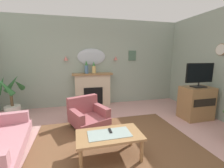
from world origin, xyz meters
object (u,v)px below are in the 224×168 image
at_px(mantel_vase_right, 86,68).
at_px(wall_sconce_left, 66,58).
at_px(mantel_vase_left, 94,68).
at_px(tv_cabinet, 196,103).
at_px(coffee_table, 109,137).
at_px(wall_clock, 221,50).
at_px(potted_plant_corner_palm, 11,99).
at_px(wall_mirror, 92,57).
at_px(armchair_in_corner, 87,114).
at_px(framed_picture, 132,56).
at_px(fireplace, 93,90).
at_px(wall_sconce_right, 116,58).
at_px(tv_remote, 110,131).
at_px(tv_flatscreen, 200,75).

xyz_separation_m(mantel_vase_right, wall_sconce_left, (-0.65, 0.12, 0.31)).
relative_size(mantel_vase_left, tv_cabinet, 0.45).
bearing_deg(coffee_table, wall_clock, 16.32).
bearing_deg(potted_plant_corner_palm, wall_mirror, 15.92).
distance_m(armchair_in_corner, potted_plant_corner_palm, 2.25).
bearing_deg(wall_sconce_left, framed_picture, 1.46).
height_order(wall_mirror, armchair_in_corner, wall_mirror).
bearing_deg(mantel_vase_right, fireplace, 8.06).
distance_m(wall_sconce_right, framed_picture, 0.66).
distance_m(wall_sconce_left, framed_picture, 2.35).
height_order(wall_clock, tv_remote, wall_clock).
height_order(wall_sconce_right, armchair_in_corner, wall_sconce_right).
xyz_separation_m(wall_clock, framed_picture, (-1.67, 2.06, -0.15)).
height_order(fireplace, tv_flatscreen, tv_flatscreen).
bearing_deg(coffee_table, armchair_in_corner, 101.06).
xyz_separation_m(fireplace, framed_picture, (1.50, 0.15, 1.18)).
xyz_separation_m(fireplace, tv_flatscreen, (2.66, -1.82, 0.68)).
distance_m(armchair_in_corner, tv_cabinet, 3.00).
bearing_deg(wall_sconce_left, mantel_vase_left, -7.59).
xyz_separation_m(mantel_vase_left, coffee_table, (-0.12, -2.83, -0.95)).
bearing_deg(mantel_vase_right, armchair_in_corner, -95.02).
bearing_deg(wall_sconce_right, wall_clock, -40.79).
xyz_separation_m(mantel_vase_right, wall_sconce_right, (1.05, 0.12, 0.31)).
distance_m(fireplace, tv_cabinet, 3.21).
bearing_deg(armchair_in_corner, wall_sconce_left, 107.84).
bearing_deg(wall_mirror, mantel_vase_right, -139.64).
bearing_deg(armchair_in_corner, framed_picture, 42.40).
xyz_separation_m(mantel_vase_left, armchair_in_corner, (-0.38, -1.49, -1.03)).
bearing_deg(coffee_table, potted_plant_corner_palm, 134.25).
distance_m(wall_sconce_right, potted_plant_corner_palm, 3.43).
bearing_deg(framed_picture, potted_plant_corner_palm, -169.99).
bearing_deg(tv_flatscreen, fireplace, 145.53).
bearing_deg(wall_sconce_right, tv_flatscreen, -46.68).
bearing_deg(wall_sconce_left, tv_flatscreen, -28.65).
distance_m(tv_cabinet, potted_plant_corner_palm, 5.16).
xyz_separation_m(mantel_vase_left, tv_remote, (-0.08, -2.75, -0.89)).
bearing_deg(wall_clock, wall_mirror, 147.09).
xyz_separation_m(mantel_vase_left, tv_cabinet, (2.61, -1.78, -0.89)).
height_order(wall_sconce_left, tv_flatscreen, wall_sconce_left).
bearing_deg(wall_sconce_right, fireplace, -173.84).
distance_m(fireplace, mantel_vase_left, 0.77).
relative_size(mantel_vase_left, armchair_in_corner, 0.38).
distance_m(tv_remote, tv_cabinet, 2.86).
height_order(fireplace, mantel_vase_left, mantel_vase_left).
relative_size(tv_cabinet, potted_plant_corner_palm, 0.73).
xyz_separation_m(mantel_vase_right, armchair_in_corner, (-0.13, -1.49, -1.05)).
bearing_deg(tv_cabinet, fireplace, 145.83).
relative_size(mantel_vase_left, tv_flatscreen, 0.48).
bearing_deg(wall_sconce_left, wall_mirror, 3.37).
bearing_deg(wall_sconce_left, armchair_in_corner, -72.16).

